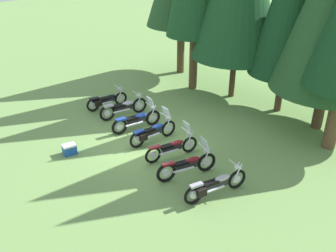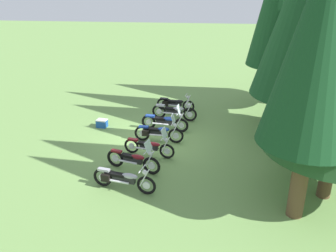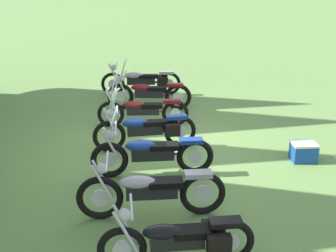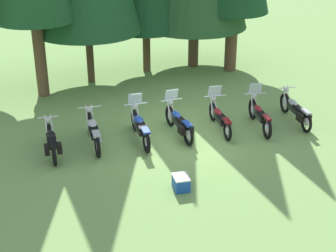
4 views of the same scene
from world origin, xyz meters
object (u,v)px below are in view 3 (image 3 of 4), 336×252
at_px(motorcycle_2, 151,153).
at_px(motorcycle_6, 143,81).
at_px(motorcycle_1, 151,190).
at_px(motorcycle_3, 146,129).
at_px(motorcycle_4, 141,109).
at_px(motorcycle_5, 148,93).
at_px(picnic_cooler, 304,152).
at_px(motorcycle_0, 180,239).

distance_m(motorcycle_2, motorcycle_6, 5.43).
relative_size(motorcycle_1, motorcycle_6, 1.01).
distance_m(motorcycle_3, motorcycle_4, 1.42).
xyz_separation_m(motorcycle_1, motorcycle_5, (5.39, -1.12, -0.01)).
xyz_separation_m(motorcycle_4, motorcycle_6, (2.66, -0.58, 0.00)).
bearing_deg(picnic_cooler, motorcycle_6, 22.34).
height_order(motorcycle_0, motorcycle_6, motorcycle_6).
bearing_deg(motorcycle_2, motorcycle_5, -92.31).
bearing_deg(motorcycle_3, motorcycle_0, 88.11).
distance_m(motorcycle_4, motorcycle_6, 2.72).
bearing_deg(motorcycle_6, motorcycle_0, 94.28).
bearing_deg(motorcycle_6, motorcycle_2, 92.42).
height_order(motorcycle_4, motorcycle_6, motorcycle_4).
distance_m(motorcycle_1, motorcycle_2, 1.47).
bearing_deg(motorcycle_0, motorcycle_4, -87.57).
distance_m(motorcycle_0, motorcycle_4, 5.48).
bearing_deg(motorcycle_2, picnic_cooler, -173.14).
relative_size(motorcycle_1, motorcycle_2, 1.02).
bearing_deg(motorcycle_5, motorcycle_4, 87.40).
bearing_deg(motorcycle_4, motorcycle_3, 95.09).
relative_size(motorcycle_2, motorcycle_3, 1.03).
height_order(motorcycle_1, motorcycle_4, motorcycle_4).
height_order(motorcycle_4, motorcycle_5, motorcycle_5).
relative_size(motorcycle_4, motorcycle_6, 0.94).
height_order(motorcycle_0, motorcycle_2, motorcycle_2).
bearing_deg(motorcycle_3, motorcycle_5, -99.25).
bearing_deg(motorcycle_4, motorcycle_6, -89.96).
bearing_deg(motorcycle_2, motorcycle_3, -89.02).
xyz_separation_m(motorcycle_3, motorcycle_6, (4.07, -0.75, -0.02)).
relative_size(motorcycle_1, picnic_cooler, 4.22).
height_order(motorcycle_3, motorcycle_6, motorcycle_3).
height_order(motorcycle_1, motorcycle_2, motorcycle_2).
distance_m(motorcycle_0, motorcycle_3, 4.07).
xyz_separation_m(motorcycle_0, motorcycle_3, (4.05, -0.40, 0.04)).
xyz_separation_m(motorcycle_1, motorcycle_6, (6.78, -1.26, -0.02)).
xyz_separation_m(motorcycle_6, picnic_cooler, (-5.47, -2.25, -0.26)).
xyz_separation_m(motorcycle_4, picnic_cooler, (-2.81, -2.82, -0.25)).
distance_m(motorcycle_2, picnic_cooler, 3.20).
distance_m(motorcycle_3, motorcycle_6, 4.13).
bearing_deg(motorcycle_1, motorcycle_0, 104.26).
bearing_deg(motorcycle_1, motorcycle_5, -92.15).
relative_size(motorcycle_5, motorcycle_6, 0.95).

